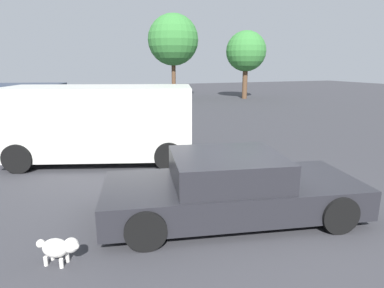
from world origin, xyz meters
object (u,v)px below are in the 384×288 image
object	(u,v)px
dog	(59,248)
van_white	(100,121)
sedan_foreground	(231,188)
pedestrian	(36,118)

from	to	relation	value
dog	van_white	world-z (taller)	van_white
sedan_foreground	van_white	distance (m)	4.84
dog	sedan_foreground	bearing A→B (deg)	42.25
sedan_foreground	dog	distance (m)	2.95
sedan_foreground	pedestrian	world-z (taller)	pedestrian
pedestrian	van_white	bearing A→B (deg)	-133.91
sedan_foreground	van_white	xyz separation A→B (m)	(-1.79, 4.45, 0.60)
van_white	pedestrian	bearing A→B (deg)	-29.50
sedan_foreground	van_white	bearing A→B (deg)	123.75
pedestrian	dog	bearing A→B (deg)	-170.48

